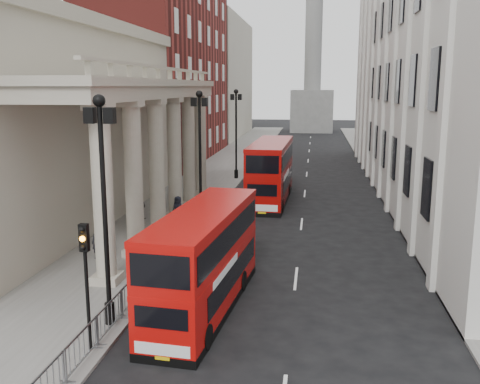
{
  "coord_description": "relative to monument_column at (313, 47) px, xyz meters",
  "views": [
    {
      "loc": [
        6.68,
        -13.52,
        8.7
      ],
      "look_at": [
        3.0,
        12.8,
        3.43
      ],
      "focal_mm": 40.0,
      "sensor_mm": 36.0,
      "label": 1
    }
  ],
  "objects": [
    {
      "name": "pedestrian_c",
      "position": [
        -7.9,
        -72.92,
        -15.03
      ],
      "size": [
        0.95,
        0.78,
        1.66
      ],
      "primitive_type": "imported",
      "rotation": [
        0.0,
        0.0,
        5.92
      ],
      "color": "black",
      "rests_on": "sidewalk_west"
    },
    {
      "name": "bus_far",
      "position": [
        -2.56,
        -65.34,
        -13.58
      ],
      "size": [
        2.84,
        10.69,
        4.59
      ],
      "rotation": [
        0.0,
        0.0,
        -0.03
      ],
      "color": "#9C0907",
      "rests_on": "ground"
    },
    {
      "name": "lamp_post_mid",
      "position": [
        -6.6,
        -72.0,
        -11.07
      ],
      "size": [
        1.05,
        0.44,
        8.32
      ],
      "color": "black",
      "rests_on": "sidewalk_west"
    },
    {
      "name": "monument_column",
      "position": [
        0.0,
        0.0,
        0.0
      ],
      "size": [
        8.0,
        8.0,
        54.2
      ],
      "color": "#60605E",
      "rests_on": "ground"
    },
    {
      "name": "kerb",
      "position": [
        -6.05,
        -62.0,
        -15.91
      ],
      "size": [
        0.2,
        140.0,
        0.14
      ],
      "primitive_type": "cube",
      "color": "slate",
      "rests_on": "ground"
    },
    {
      "name": "pedestrian_a",
      "position": [
        -10.01,
        -80.84,
        -15.05
      ],
      "size": [
        0.65,
        0.49,
        1.62
      ],
      "primitive_type": "imported",
      "rotation": [
        0.0,
        0.0,
        0.18
      ],
      "color": "black",
      "rests_on": "sidewalk_west"
    },
    {
      "name": "brick_building",
      "position": [
        -16.5,
        -44.0,
        -4.98
      ],
      "size": [
        9.0,
        32.0,
        22.0
      ],
      "primitive_type": "cube",
      "color": "maroon",
      "rests_on": "ground"
    },
    {
      "name": "lamp_post_north",
      "position": [
        -6.6,
        -56.0,
        -11.07
      ],
      "size": [
        1.05,
        0.44,
        8.32
      ],
      "color": "black",
      "rests_on": "sidewalk_west"
    },
    {
      "name": "sidewalk_west",
      "position": [
        -9.0,
        -62.0,
        -15.92
      ],
      "size": [
        6.0,
        140.0,
        0.12
      ],
      "primitive_type": "cube",
      "color": "slate",
      "rests_on": "ground"
    },
    {
      "name": "traffic_light",
      "position": [
        -6.5,
        -90.02,
        -12.88
      ],
      "size": [
        0.28,
        0.33,
        4.3
      ],
      "color": "black",
      "rests_on": "sidewalk_west"
    },
    {
      "name": "bus_near",
      "position": [
        -3.47,
        -85.92,
        -13.88
      ],
      "size": [
        3.07,
        9.47,
        4.02
      ],
      "rotation": [
        0.0,
        0.0,
        -0.09
      ],
      "color": "#BD0B08",
      "rests_on": "ground"
    },
    {
      "name": "west_building_far",
      "position": [
        -16.5,
        -12.0,
        -5.98
      ],
      "size": [
        9.0,
        30.0,
        20.0
      ],
      "primitive_type": "cube",
      "color": "#A8A08D",
      "rests_on": "ground"
    },
    {
      "name": "portico_building",
      "position": [
        -16.5,
        -74.0,
        -9.98
      ],
      "size": [
        9.0,
        28.0,
        12.0
      ],
      "primitive_type": "cube",
      "color": "#A8A08D",
      "rests_on": "ground"
    },
    {
      "name": "east_building",
      "position": [
        10.0,
        -60.0,
        -3.48
      ],
      "size": [
        8.0,
        55.0,
        25.0
      ],
      "primitive_type": "cube",
      "color": "beige",
      "rests_on": "ground"
    },
    {
      "name": "sidewalk_east",
      "position": [
        7.5,
        -62.0,
        -15.92
      ],
      "size": [
        3.0,
        140.0,
        0.12
      ],
      "primitive_type": "cube",
      "color": "slate",
      "rests_on": "ground"
    },
    {
      "name": "pedestrian_b",
      "position": [
        -10.53,
        -72.56,
        -15.07
      ],
      "size": [
        0.87,
        0.73,
        1.59
      ],
      "primitive_type": "imported",
      "rotation": [
        0.0,
        0.0,
        2.96
      ],
      "color": "black",
      "rests_on": "sidewalk_west"
    },
    {
      "name": "lamp_post_south",
      "position": [
        -6.6,
        -88.0,
        -11.07
      ],
      "size": [
        1.05,
        0.44,
        8.32
      ],
      "color": "black",
      "rests_on": "sidewalk_west"
    },
    {
      "name": "crowd_barriers",
      "position": [
        -6.35,
        -89.78,
        -15.31
      ],
      "size": [
        0.5,
        18.75,
        1.1
      ],
      "color": "gray",
      "rests_on": "sidewalk_west"
    }
  ]
}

